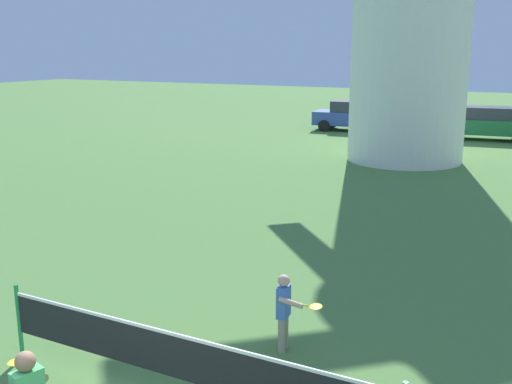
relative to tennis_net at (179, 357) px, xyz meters
name	(u,v)px	position (x,y,z in m)	size (l,w,h in m)	color
tennis_net	(179,357)	(0.00, 0.00, 0.00)	(5.43, 0.06, 1.10)	#238E4C
player_far	(285,308)	(0.52, 1.89, -0.03)	(0.72, 0.43, 1.16)	#9E937F
parked_car_blue	(355,115)	(-6.15, 25.16, 0.12)	(4.41, 2.20, 1.56)	#334C99
parked_car_green	(485,123)	(0.29, 24.96, 0.12)	(4.66, 2.35, 1.56)	#1E6638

